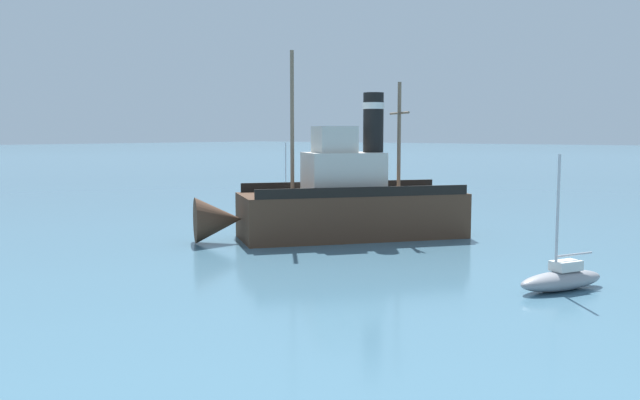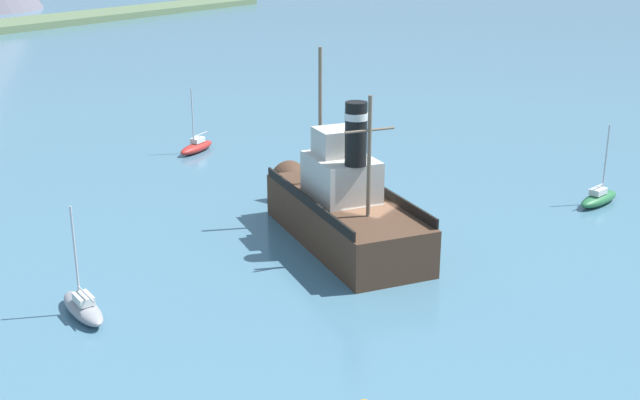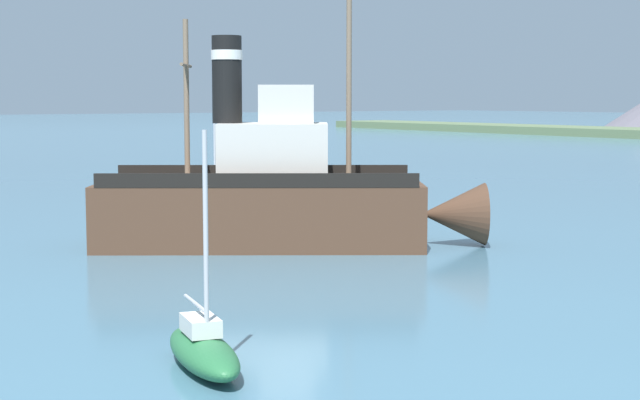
{
  "view_description": "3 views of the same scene",
  "coord_description": "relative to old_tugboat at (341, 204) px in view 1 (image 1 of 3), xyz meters",
  "views": [
    {
      "loc": [
        -21.34,
        30.82,
        5.64
      ],
      "look_at": [
        3.33,
        0.64,
        1.77
      ],
      "focal_mm": 38.0,
      "sensor_mm": 36.0,
      "label": 1
    },
    {
      "loc": [
        -33.98,
        -18.19,
        15.61
      ],
      "look_at": [
        -1.65,
        1.82,
        2.92
      ],
      "focal_mm": 45.0,
      "sensor_mm": 36.0,
      "label": 2
    },
    {
      "loc": [
        31.19,
        -17.81,
        5.52
      ],
      "look_at": [
        -0.08,
        4.61,
        1.51
      ],
      "focal_mm": 55.0,
      "sensor_mm": 36.0,
      "label": 3
    }
  ],
  "objects": [
    {
      "name": "old_tugboat",
      "position": [
        0.0,
        0.0,
        0.0
      ],
      "size": [
        11.06,
        13.71,
        9.9
      ],
      "color": "#4C3323",
      "rests_on": "ground"
    },
    {
      "name": "ground_plane",
      "position": [
        -0.72,
        -2.04,
        -1.83
      ],
      "size": [
        600.0,
        600.0,
        0.0
      ],
      "primitive_type": "plane",
      "color": "#477289"
    },
    {
      "name": "sailboat_grey",
      "position": [
        -13.65,
        4.73,
        -1.4
      ],
      "size": [
        2.5,
        3.93,
        4.9
      ],
      "color": "gray",
      "rests_on": "ground"
    },
    {
      "name": "sailboat_green",
      "position": [
        13.2,
        -10.4,
        -1.4
      ],
      "size": [
        3.95,
        2.01,
        4.9
      ],
      "color": "#286B3D",
      "rests_on": "ground"
    }
  ]
}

